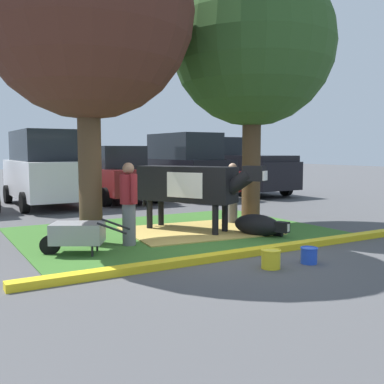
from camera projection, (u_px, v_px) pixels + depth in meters
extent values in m
plane|color=#4C4C4F|center=(216.00, 251.00, 8.46)|extent=(80.00, 80.00, 0.00)
cube|color=#386B28|center=(174.00, 232.00, 10.34)|extent=(6.81, 5.06, 0.02)
cube|color=yellow|center=(246.00, 253.00, 8.04)|extent=(8.01, 0.24, 0.12)
cube|color=tan|center=(199.00, 231.00, 10.40)|extent=(3.41, 2.68, 0.04)
cylinder|color=#4C3823|center=(90.00, 167.00, 8.86)|extent=(0.45, 0.45, 3.08)
sphere|color=#4C281E|center=(87.00, 10.00, 8.59)|extent=(4.12, 4.12, 4.12)
cylinder|color=#4C3823|center=(251.00, 165.00, 11.08)|extent=(0.45, 0.45, 3.04)
sphere|color=#2D5123|center=(253.00, 44.00, 10.81)|extent=(3.92, 3.92, 3.92)
cube|color=black|center=(186.00, 184.00, 10.37)|extent=(1.76, 2.34, 0.80)
cube|color=white|center=(192.00, 184.00, 10.29)|extent=(1.08, 1.14, 0.56)
cylinder|color=black|center=(240.00, 181.00, 9.71)|extent=(0.60, 0.71, 0.58)
cube|color=black|center=(254.00, 173.00, 9.54)|extent=(0.45, 0.51, 0.32)
cube|color=white|center=(263.00, 176.00, 9.44)|extent=(0.23, 0.20, 0.20)
cylinder|color=black|center=(225.00, 218.00, 10.23)|extent=(0.14, 0.14, 0.71)
cylinder|color=black|center=(215.00, 221.00, 9.80)|extent=(0.14, 0.14, 0.71)
cylinder|color=black|center=(161.00, 213.00, 11.07)|extent=(0.14, 0.14, 0.71)
cylinder|color=black|center=(150.00, 215.00, 10.64)|extent=(0.14, 0.14, 0.71)
cylinder|color=black|center=(144.00, 192.00, 10.97)|extent=(0.06, 0.06, 0.70)
ellipsoid|color=black|center=(257.00, 225.00, 9.89)|extent=(0.86, 1.20, 0.48)
cube|color=black|center=(282.00, 227.00, 9.53)|extent=(0.29, 0.33, 0.22)
cube|color=silver|center=(287.00, 228.00, 9.46)|extent=(0.12, 0.09, 0.16)
cylinder|color=black|center=(275.00, 234.00, 9.84)|extent=(0.23, 0.36, 0.10)
cylinder|color=slate|center=(129.00, 225.00, 8.85)|extent=(0.26, 0.26, 0.84)
cylinder|color=maroon|center=(129.00, 189.00, 8.78)|extent=(0.34, 0.34, 0.58)
sphere|color=#8C664C|center=(128.00, 168.00, 8.75)|extent=(0.23, 0.23, 0.23)
cylinder|color=maroon|center=(124.00, 187.00, 8.97)|extent=(0.09, 0.09, 0.55)
cylinder|color=maroon|center=(133.00, 188.00, 8.59)|extent=(0.09, 0.09, 0.55)
cylinder|color=slate|center=(232.00, 208.00, 11.51)|extent=(0.26, 0.26, 0.79)
cylinder|color=maroon|center=(233.00, 182.00, 11.44)|extent=(0.34, 0.34, 0.54)
sphere|color=tan|center=(233.00, 167.00, 11.41)|extent=(0.21, 0.21, 0.21)
cylinder|color=maroon|center=(240.00, 182.00, 11.33)|extent=(0.09, 0.09, 0.52)
cylinder|color=maroon|center=(225.00, 181.00, 11.55)|extent=(0.09, 0.09, 0.52)
cube|color=gray|center=(78.00, 233.00, 8.10)|extent=(1.08, 0.97, 0.36)
cylinder|color=black|center=(50.00, 245.00, 8.11)|extent=(0.36, 0.27, 0.36)
cylinder|color=black|center=(92.00, 251.00, 7.91)|extent=(0.04, 0.04, 0.24)
cylinder|color=black|center=(97.00, 246.00, 8.35)|extent=(0.04, 0.04, 0.24)
cylinder|color=black|center=(112.00, 228.00, 7.88)|extent=(0.48, 0.30, 0.23)
cylinder|color=black|center=(116.00, 224.00, 8.31)|extent=(0.48, 0.30, 0.23)
cylinder|color=yellow|center=(271.00, 259.00, 7.20)|extent=(0.30, 0.30, 0.29)
torus|color=yellow|center=(271.00, 250.00, 7.18)|extent=(0.33, 0.33, 0.02)
cylinder|color=blue|center=(309.00, 256.00, 7.51)|extent=(0.27, 0.27, 0.26)
torus|color=blue|center=(309.00, 248.00, 7.50)|extent=(0.29, 0.29, 0.02)
cube|color=silver|center=(45.00, 179.00, 15.16)|extent=(1.94, 4.62, 1.20)
cube|color=black|center=(44.00, 146.00, 15.05)|extent=(1.70, 3.22, 1.00)
cylinder|color=black|center=(8.00, 194.00, 16.00)|extent=(0.23, 0.64, 0.64)
cylinder|color=black|center=(62.00, 192.00, 16.97)|extent=(0.23, 0.64, 0.64)
cylinder|color=black|center=(24.00, 203.00, 13.45)|extent=(0.23, 0.64, 0.64)
cylinder|color=black|center=(87.00, 199.00, 14.42)|extent=(0.23, 0.64, 0.64)
cube|color=maroon|center=(116.00, 180.00, 16.67)|extent=(1.84, 4.42, 0.90)
cube|color=black|center=(115.00, 157.00, 16.59)|extent=(1.60, 2.21, 0.80)
cylinder|color=black|center=(80.00, 190.00, 17.47)|extent=(0.23, 0.64, 0.64)
cylinder|color=black|center=(124.00, 188.00, 18.40)|extent=(0.23, 0.64, 0.64)
cylinder|color=black|center=(106.00, 197.00, 15.03)|extent=(0.23, 0.64, 0.64)
cylinder|color=black|center=(155.00, 194.00, 15.96)|extent=(0.23, 0.64, 0.64)
cube|color=black|center=(184.00, 174.00, 17.92)|extent=(1.94, 4.62, 1.20)
cube|color=black|center=(184.00, 146.00, 17.82)|extent=(1.70, 3.22, 1.00)
cylinder|color=black|center=(146.00, 188.00, 18.77)|extent=(0.23, 0.64, 0.64)
cylinder|color=black|center=(186.00, 186.00, 19.74)|extent=(0.23, 0.64, 0.64)
cylinder|color=black|center=(182.00, 194.00, 16.21)|extent=(0.23, 0.64, 0.64)
cylinder|color=black|center=(225.00, 191.00, 17.19)|extent=(0.23, 0.64, 0.64)
cube|color=black|center=(241.00, 173.00, 19.45)|extent=(2.05, 5.42, 1.10)
cube|color=black|center=(228.00, 149.00, 20.15)|extent=(1.86, 1.82, 1.00)
cube|color=black|center=(259.00, 158.00, 18.35)|extent=(1.92, 2.72, 0.24)
cylinder|color=black|center=(199.00, 184.00, 20.48)|extent=(0.23, 0.64, 0.64)
cylinder|color=black|center=(235.00, 183.00, 21.51)|extent=(0.23, 0.64, 0.64)
cylinder|color=black|center=(247.00, 190.00, 17.49)|extent=(0.23, 0.64, 0.64)
cylinder|color=black|center=(286.00, 188.00, 18.51)|extent=(0.23, 0.64, 0.64)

